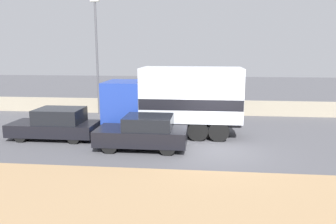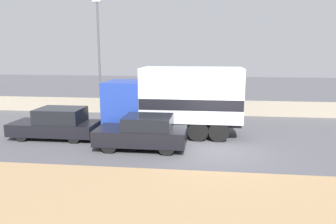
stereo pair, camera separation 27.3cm
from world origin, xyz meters
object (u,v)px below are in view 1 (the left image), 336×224
object	(u,v)px
box_truck	(176,99)
street_lamp	(97,50)
car_hatchback	(144,132)
car_sedan_second	(56,124)

from	to	relation	value
box_truck	street_lamp	bearing A→B (deg)	-41.66
car_hatchback	car_sedan_second	xyz separation A→B (m)	(-4.59, 1.23, -0.01)
street_lamp	car_sedan_second	xyz separation A→B (m)	(-0.12, -6.43, -3.62)
street_lamp	box_truck	size ratio (longest dim) A/B	1.10
car_hatchback	car_sedan_second	size ratio (longest dim) A/B	0.94
street_lamp	car_sedan_second	distance (m)	7.38
street_lamp	box_truck	xyz separation A→B (m)	(5.72, -5.09, -2.46)
street_lamp	box_truck	distance (m)	8.04
box_truck	car_hatchback	distance (m)	3.07
box_truck	car_sedan_second	bearing A→B (deg)	12.85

